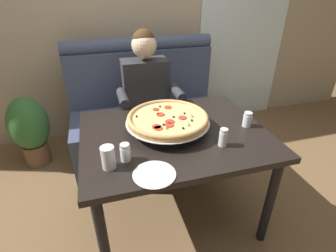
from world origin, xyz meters
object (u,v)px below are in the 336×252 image
object	(u,v)px
shaker_pepper_flakes	(125,153)
shaker_oregano	(223,139)
drinking_glass	(108,159)
plate_near_left	(154,173)
patio_chair	(228,64)
booth_bench	(147,116)
dining_table	(174,143)
shaker_parmesan	(247,120)
pizza	(168,119)
potted_plant	(30,129)
diner_main	(148,98)

from	to	relation	value
shaker_pepper_flakes	shaker_oregano	bearing A→B (deg)	-1.43
shaker_oregano	drinking_glass	distance (m)	0.67
plate_near_left	patio_chair	xyz separation A→B (m)	(1.70, 2.41, -0.23)
booth_bench	drinking_glass	world-z (taller)	booth_bench
dining_table	shaker_parmesan	distance (m)	0.52
dining_table	plate_near_left	distance (m)	0.45
drinking_glass	dining_table	bearing A→B (deg)	30.11
drinking_glass	shaker_oregano	bearing A→B (deg)	2.07
pizza	potted_plant	bearing A→B (deg)	138.54
diner_main	potted_plant	bearing A→B (deg)	163.36
plate_near_left	shaker_pepper_flakes	bearing A→B (deg)	126.44
booth_bench	dining_table	bearing A→B (deg)	-90.00
diner_main	pizza	bearing A→B (deg)	-90.28
booth_bench	potted_plant	xyz separation A→B (m)	(-1.12, 0.06, -0.01)
dining_table	shaker_oregano	world-z (taller)	shaker_oregano
diner_main	shaker_pepper_flakes	xyz separation A→B (m)	(-0.32, -0.89, 0.08)
booth_bench	patio_chair	xyz separation A→B (m)	(1.47, 1.09, 0.13)
shaker_oregano	shaker_pepper_flakes	bearing A→B (deg)	178.57
shaker_pepper_flakes	plate_near_left	size ratio (longest dim) A/B	0.47
diner_main	patio_chair	size ratio (longest dim) A/B	1.48
shaker_oregano	shaker_pepper_flakes	world-z (taller)	shaker_oregano
dining_table	shaker_parmesan	bearing A→B (deg)	-7.14
dining_table	patio_chair	world-z (taller)	patio_chair
shaker_parmesan	shaker_pepper_flakes	size ratio (longest dim) A/B	0.99
plate_near_left	diner_main	bearing A→B (deg)	79.56
shaker_oregano	drinking_glass	bearing A→B (deg)	-177.93
patio_chair	shaker_pepper_flakes	bearing A→B (deg)	-129.04
potted_plant	booth_bench	bearing A→B (deg)	-3.03
pizza	potted_plant	size ratio (longest dim) A/B	0.78
dining_table	potted_plant	bearing A→B (deg)	138.33
shaker_pepper_flakes	drinking_glass	world-z (taller)	drinking_glass
shaker_pepper_flakes	diner_main	bearing A→B (deg)	70.44
dining_table	pizza	size ratio (longest dim) A/B	2.19
diner_main	potted_plant	xyz separation A→B (m)	(-1.09, 0.33, -0.32)
booth_bench	shaker_pepper_flakes	world-z (taller)	booth_bench
dining_table	shaker_oregano	distance (m)	0.35
shaker_oregano	plate_near_left	world-z (taller)	shaker_oregano
potted_plant	patio_chair	bearing A→B (deg)	21.64
booth_bench	plate_near_left	world-z (taller)	booth_bench
pizza	patio_chair	xyz separation A→B (m)	(1.51, 1.99, -0.30)
shaker_parmesan	plate_near_left	distance (m)	0.79
shaker_pepper_flakes	potted_plant	distance (m)	1.50
dining_table	patio_chair	bearing A→B (deg)	54.02
pizza	drinking_glass	world-z (taller)	drinking_glass
diner_main	shaker_parmesan	world-z (taller)	diner_main
shaker_pepper_flakes	booth_bench	bearing A→B (deg)	73.25
shaker_oregano	diner_main	bearing A→B (deg)	106.18
pizza	shaker_parmesan	distance (m)	0.54
pizza	shaker_oregano	xyz separation A→B (m)	(0.27, -0.27, -0.04)
dining_table	diner_main	distance (m)	0.68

